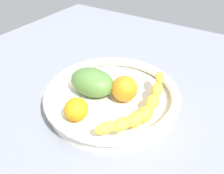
% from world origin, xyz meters
% --- Properties ---
extents(kitchen_counter, '(1.20, 1.20, 0.03)m').
position_xyz_m(kitchen_counter, '(0.00, 0.00, 0.01)').
color(kitchen_counter, gray).
rests_on(kitchen_counter, ground).
extents(fruit_bowl, '(0.33, 0.33, 0.05)m').
position_xyz_m(fruit_bowl, '(0.00, 0.00, 0.05)').
color(fruit_bowl, silver).
rests_on(fruit_bowl, kitchen_counter).
extents(banana_draped_left, '(0.26, 0.07, 0.06)m').
position_xyz_m(banana_draped_left, '(0.03, 0.09, 0.08)').
color(banana_draped_left, yellow).
rests_on(banana_draped_left, fruit_bowl).
extents(orange_front, '(0.06, 0.06, 0.06)m').
position_xyz_m(orange_front, '(-0.01, 0.03, 0.09)').
color(orange_front, orange).
rests_on(orange_front, fruit_bowl).
extents(orange_mid_left, '(0.05, 0.05, 0.05)m').
position_xyz_m(orange_mid_left, '(0.11, -0.02, 0.08)').
color(orange_mid_left, orange).
rests_on(orange_mid_left, fruit_bowl).
extents(mango_green, '(0.09, 0.12, 0.07)m').
position_xyz_m(mango_green, '(0.01, -0.05, 0.09)').
color(mango_green, '#55833C').
rests_on(mango_green, fruit_bowl).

